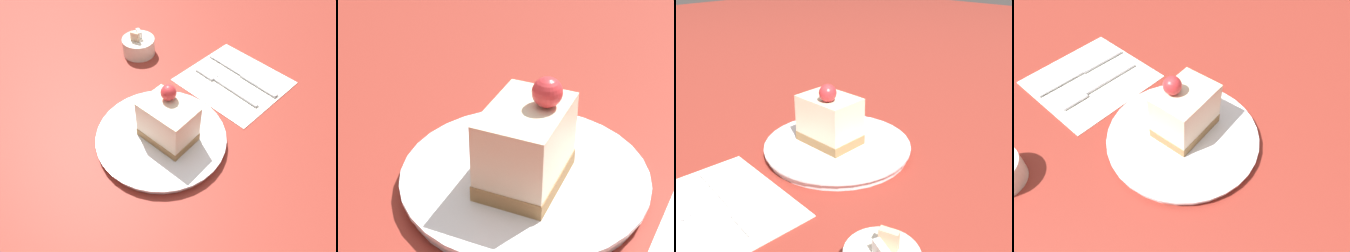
% 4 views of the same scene
% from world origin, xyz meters
% --- Properties ---
extents(ground_plane, '(4.00, 4.00, 0.00)m').
position_xyz_m(ground_plane, '(0.00, 0.00, 0.00)').
color(ground_plane, maroon).
extents(plate, '(0.24, 0.24, 0.02)m').
position_xyz_m(plate, '(-0.02, -0.02, 0.01)').
color(plate, white).
rests_on(plate, ground_plane).
extents(cake_slice, '(0.07, 0.09, 0.11)m').
position_xyz_m(cake_slice, '(-0.01, -0.03, 0.06)').
color(cake_slice, '#9E7547').
rests_on(cake_slice, plate).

